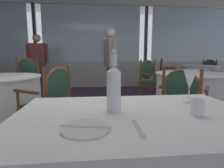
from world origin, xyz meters
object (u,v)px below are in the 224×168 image
at_px(side_plate, 86,128).
at_px(dining_chair_3_0, 208,71).
at_px(wine_glass, 190,80).
at_px(dining_chair_3_1, 165,72).
at_px(water_tumbler, 197,107).
at_px(dining_chair_0_0, 182,99).
at_px(water_bottle, 114,87).
at_px(dining_chair_1_0, 26,79).
at_px(dining_chair_0_2, 151,78).
at_px(diner_person_1, 38,61).
at_px(diner_person_0, 111,61).
at_px(dining_chair_1_2, 51,99).

relative_size(side_plate, dining_chair_3_0, 0.22).
bearing_deg(wine_glass, dining_chair_3_1, 69.78).
bearing_deg(water_tumbler, dining_chair_0_0, 65.78).
bearing_deg(water_bottle, dining_chair_3_0, 52.04).
height_order(side_plate, dining_chair_1_0, dining_chair_1_0).
xyz_separation_m(water_bottle, dining_chair_1_0, (-1.44, 2.78, -0.31)).
relative_size(dining_chair_0_0, dining_chair_0_2, 0.95).
bearing_deg(diner_person_1, dining_chair_1_0, 176.52).
height_order(wine_glass, diner_person_0, diner_person_0).
height_order(side_plate, wine_glass, wine_glass).
bearing_deg(dining_chair_1_2, dining_chair_1_0, -30.12).
relative_size(side_plate, wine_glass, 0.97).
relative_size(dining_chair_3_0, diner_person_0, 0.57).
height_order(water_tumbler, diner_person_1, diner_person_1).
bearing_deg(dining_chair_1_0, side_plate, 25.35).
distance_m(side_plate, diner_person_0, 3.38).
height_order(water_bottle, dining_chair_0_2, water_bottle).
height_order(water_bottle, dining_chair_1_2, water_bottle).
bearing_deg(side_plate, dining_chair_0_0, 50.56).
bearing_deg(dining_chair_1_2, dining_chair_0_0, -152.19).
bearing_deg(diner_person_1, side_plate, -169.96).
height_order(wine_glass, dining_chair_3_0, wine_glass).
distance_m(side_plate, dining_chair_3_0, 6.17).
xyz_separation_m(wine_glass, dining_chair_0_0, (0.47, 0.98, -0.37)).
bearing_deg(dining_chair_1_2, water_tumbler, 159.77).
xyz_separation_m(water_bottle, dining_chair_1_2, (-0.61, 1.21, -0.35)).
distance_m(water_bottle, dining_chair_1_0, 3.15).
xyz_separation_m(water_tumbler, diner_person_0, (-0.13, 3.23, 0.12)).
relative_size(water_bottle, dining_chair_1_0, 0.33).
xyz_separation_m(dining_chair_0_2, diner_person_1, (-2.68, 1.07, 0.34)).
relative_size(dining_chair_1_0, dining_chair_3_0, 1.08).
bearing_deg(wine_glass, diner_person_1, 117.59).
distance_m(dining_chair_0_2, dining_chair_1_0, 2.59).
distance_m(water_bottle, dining_chair_3_0, 5.91).
relative_size(water_tumbler, dining_chair_1_2, 0.09).
height_order(wine_glass, dining_chair_3_1, wine_glass).
height_order(dining_chair_1_2, dining_chair_3_1, dining_chair_3_1).
height_order(dining_chair_0_2, dining_chair_1_0, dining_chair_1_0).
relative_size(water_bottle, dining_chair_0_2, 0.34).
distance_m(water_tumbler, dining_chair_3_1, 4.69).
distance_m(wine_glass, dining_chair_0_0, 1.15).
xyz_separation_m(wine_glass, diner_person_0, (-0.21, 3.01, 0.02)).
relative_size(water_bottle, diner_person_0, 0.20).
height_order(dining_chair_1_2, dining_chair_3_0, dining_chair_1_2).
bearing_deg(water_bottle, dining_chair_3_1, 64.74).
bearing_deg(side_plate, wine_glass, 28.97).
distance_m(dining_chair_0_0, dining_chair_3_0, 4.45).
distance_m(wine_glass, water_tumbler, 0.26).
bearing_deg(water_bottle, dining_chair_0_0, 49.02).
distance_m(dining_chair_0_2, diner_person_0, 0.96).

